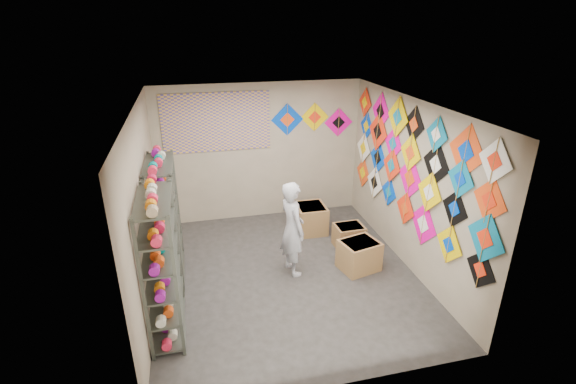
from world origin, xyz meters
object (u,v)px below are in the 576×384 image
object	(u,v)px
carton_a	(359,255)
carton_c	(311,218)
shelf_rack_back	(165,221)
carton_b	(349,236)
shelf_rack_front	(162,267)
shopkeeper	(292,229)

from	to	relation	value
carton_a	carton_c	world-z (taller)	carton_c
shelf_rack_back	carton_b	size ratio (longest dim) A/B	3.80
shelf_rack_front	shelf_rack_back	world-z (taller)	same
shopkeeper	shelf_rack_front	bearing A→B (deg)	102.71
shelf_rack_back	carton_b	distance (m)	3.16
shelf_rack_front	carton_a	world-z (taller)	shelf_rack_front
shelf_rack_back	carton_a	xyz separation A→B (m)	(2.97, -0.55, -0.70)
carton_a	shelf_rack_front	bearing A→B (deg)	-179.75
shelf_rack_back	carton_a	size ratio (longest dim) A/B	3.22
carton_a	carton_b	distance (m)	0.72
carton_a	carton_c	size ratio (longest dim) A/B	0.98
shelf_rack_back	carton_a	distance (m)	3.10
carton_c	shopkeeper	bearing A→B (deg)	-117.46
shopkeeper	carton_c	world-z (taller)	shopkeeper
carton_c	shelf_rack_front	bearing A→B (deg)	-138.82
shelf_rack_front	shopkeeper	distance (m)	2.12
shelf_rack_front	shopkeeper	bearing A→B (deg)	26.11
shopkeeper	carton_b	world-z (taller)	shopkeeper
shelf_rack_front	carton_a	size ratio (longest dim) A/B	3.22
shelf_rack_front	carton_b	distance (m)	3.48
shelf_rack_back	carton_c	size ratio (longest dim) A/B	3.16
shelf_rack_back	shelf_rack_front	bearing A→B (deg)	-90.00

